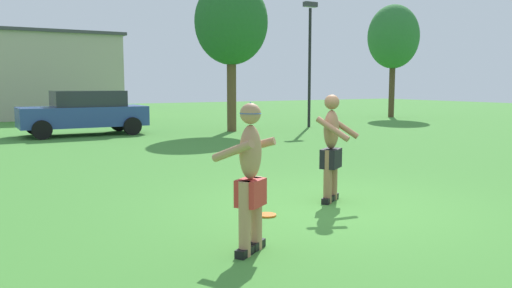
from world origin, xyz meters
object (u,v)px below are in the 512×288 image
object	(u,v)px
frisbee	(267,215)
tree_right_field	(393,37)
player_in_red	(250,172)
tree_behind_players	(231,23)
player_near	(332,146)
car_blue_mid_lot	(84,112)
lamp_post	(310,50)

from	to	relation	value
frisbee	tree_right_field	distance (m)	22.64
player_in_red	tree_behind_players	size ratio (longest dim) A/B	0.29
frisbee	player_near	bearing A→B (deg)	10.86
player_in_red	car_blue_mid_lot	distance (m)	14.22
lamp_post	tree_right_field	xyz separation A→B (m)	(7.67, 2.93, 1.09)
player_near	tree_right_field	xyz separation A→B (m)	(15.51, 14.26, 3.42)
tree_behind_players	tree_right_field	bearing A→B (deg)	14.74
player_in_red	car_blue_mid_lot	xyz separation A→B (m)	(1.24, 14.17, -0.07)
player_near	lamp_post	size ratio (longest dim) A/B	0.32
tree_right_field	player_in_red	bearing A→B (deg)	-138.52
player_near	lamp_post	xyz separation A→B (m)	(7.84, 11.33, 2.33)
frisbee	car_blue_mid_lot	xyz separation A→B (m)	(0.27, 12.94, 0.81)
player_in_red	tree_right_field	world-z (taller)	tree_right_field
tree_right_field	player_near	bearing A→B (deg)	-137.40
player_in_red	tree_behind_players	distance (m)	14.63
car_blue_mid_lot	player_near	bearing A→B (deg)	-85.24
player_near	tree_right_field	distance (m)	21.34
car_blue_mid_lot	tree_right_field	distance (m)	17.00
player_in_red	car_blue_mid_lot	size ratio (longest dim) A/B	0.38
car_blue_mid_lot	tree_right_field	world-z (taller)	tree_right_field
frisbee	player_in_red	bearing A→B (deg)	-128.25
lamp_post	tree_behind_players	size ratio (longest dim) A/B	0.90
car_blue_mid_lot	lamp_post	bearing A→B (deg)	-8.62
car_blue_mid_lot	frisbee	bearing A→B (deg)	-91.21
tree_behind_players	player_in_red	bearing A→B (deg)	-116.76
car_blue_mid_lot	lamp_post	size ratio (longest dim) A/B	0.83
tree_right_field	tree_behind_players	bearing A→B (deg)	-165.26
player_near	player_in_red	distance (m)	2.73
frisbee	tree_behind_players	distance (m)	13.39
lamp_post	tree_behind_players	xyz separation A→B (m)	(-3.71, -0.07, 0.88)
frisbee	tree_behind_players	world-z (taller)	tree_behind_players
player_in_red	frisbee	world-z (taller)	player_in_red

